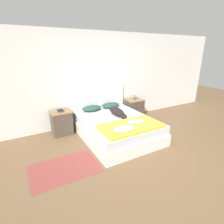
# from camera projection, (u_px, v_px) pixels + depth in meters

# --- Properties ---
(ground_plane) EXTENTS (16.00, 16.00, 0.00)m
(ground_plane) POSITION_uv_depth(u_px,v_px,m) (143.00, 154.00, 3.63)
(ground_plane) COLOR brown
(wall_back) EXTENTS (9.00, 0.06, 2.55)m
(wall_back) POSITION_uv_depth(u_px,v_px,m) (98.00, 79.00, 4.96)
(wall_back) COLOR white
(wall_back) RESTS_ON ground_plane
(bed) EXTENTS (1.63, 2.06, 0.48)m
(bed) POSITION_uv_depth(u_px,v_px,m) (116.00, 127.00, 4.35)
(bed) COLOR white
(bed) RESTS_ON ground_plane
(headboard) EXTENTS (1.71, 0.06, 1.08)m
(headboard) POSITION_uv_depth(u_px,v_px,m) (98.00, 104.00, 5.11)
(headboard) COLOR white
(headboard) RESTS_ON ground_plane
(nightstand_left) EXTENTS (0.50, 0.46, 0.61)m
(nightstand_left) POSITION_uv_depth(u_px,v_px,m) (62.00, 122.00, 4.46)
(nightstand_left) COLOR #4C4238
(nightstand_left) RESTS_ON ground_plane
(nightstand_right) EXTENTS (0.50, 0.46, 0.61)m
(nightstand_right) POSITION_uv_depth(u_px,v_px,m) (134.00, 109.00, 5.52)
(nightstand_right) COLOR #4C4238
(nightstand_right) RESTS_ON ground_plane
(pillow_left) EXTENTS (0.54, 0.33, 0.14)m
(pillow_left) POSITION_uv_depth(u_px,v_px,m) (92.00, 108.00, 4.78)
(pillow_left) COLOR #284C3D
(pillow_left) RESTS_ON bed
(pillow_right) EXTENTS (0.54, 0.33, 0.14)m
(pillow_right) POSITION_uv_depth(u_px,v_px,m) (111.00, 105.00, 5.05)
(pillow_right) COLOR #284C3D
(pillow_right) RESTS_ON bed
(quilt) EXTENTS (1.36, 0.73, 0.10)m
(quilt) POSITION_uv_depth(u_px,v_px,m) (130.00, 126.00, 3.74)
(quilt) COLOR yellow
(quilt) RESTS_ON bed
(dog) EXTENTS (0.24, 0.82, 0.20)m
(dog) POSITION_uv_depth(u_px,v_px,m) (118.00, 112.00, 4.42)
(dog) COLOR black
(dog) RESTS_ON bed
(book_stack) EXTENTS (0.15, 0.21, 0.04)m
(book_stack) POSITION_uv_depth(u_px,v_px,m) (61.00, 111.00, 4.35)
(book_stack) COLOR #337547
(book_stack) RESTS_ON nightstand_left
(table_lamp) EXTENTS (0.19, 0.19, 0.31)m
(table_lamp) POSITION_uv_depth(u_px,v_px,m) (135.00, 92.00, 5.35)
(table_lamp) COLOR #336B4C
(table_lamp) RESTS_ON nightstand_right
(rug) EXTENTS (1.22, 0.84, 0.00)m
(rug) POSITION_uv_depth(u_px,v_px,m) (64.00, 168.00, 3.20)
(rug) COLOR #93423D
(rug) RESTS_ON ground_plane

